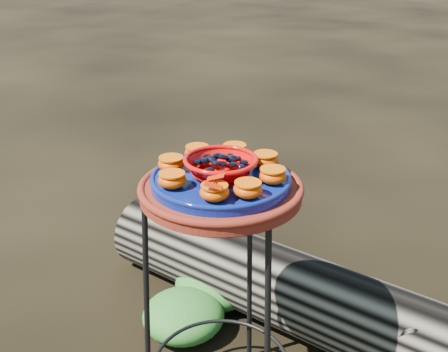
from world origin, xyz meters
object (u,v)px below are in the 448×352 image
at_px(plant_stand, 221,309).
at_px(terracotta_saucer, 221,191).
at_px(red_bowl, 221,168).
at_px(driftwood_log, 293,291).
at_px(cobalt_plate, 221,181).

distance_m(plant_stand, terracotta_saucer, 0.37).
xyz_separation_m(terracotta_saucer, red_bowl, (0.00, 0.00, 0.06)).
bearing_deg(red_bowl, driftwood_log, 80.64).
bearing_deg(red_bowl, cobalt_plate, 0.00).
relative_size(cobalt_plate, driftwood_log, 0.23).
bearing_deg(plant_stand, cobalt_plate, 0.00).
height_order(terracotta_saucer, cobalt_plate, cobalt_plate).
relative_size(plant_stand, terracotta_saucer, 1.69).
xyz_separation_m(plant_stand, cobalt_plate, (0.00, 0.00, 0.40)).
distance_m(plant_stand, cobalt_plate, 0.40).
relative_size(cobalt_plate, red_bowl, 2.00).
distance_m(plant_stand, driftwood_log, 0.50).
bearing_deg(terracotta_saucer, cobalt_plate, 0.00).
xyz_separation_m(terracotta_saucer, cobalt_plate, (0.00, 0.00, 0.03)).
xyz_separation_m(red_bowl, driftwood_log, (0.07, 0.44, -0.64)).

